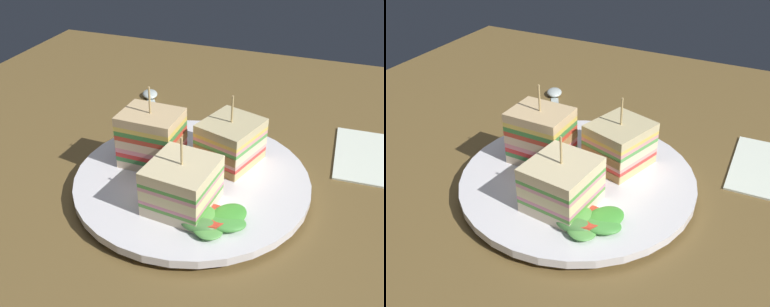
{
  "view_description": "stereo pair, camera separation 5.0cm",
  "coord_description": "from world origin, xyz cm",
  "views": [
    {
      "loc": [
        39.62,
        14.51,
        31.42
      ],
      "look_at": [
        0.0,
        0.0,
        4.72
      ],
      "focal_mm": 41.68,
      "sensor_mm": 36.0,
      "label": 1
    },
    {
      "loc": [
        37.63,
        19.09,
        31.42
      ],
      "look_at": [
        0.0,
        0.0,
        4.72
      ],
      "focal_mm": 41.68,
      "sensor_mm": 36.0,
      "label": 2
    }
  ],
  "objects": [
    {
      "name": "plate",
      "position": [
        0.0,
        0.0,
        1.04
      ],
      "size": [
        27.1,
        27.1,
        1.72
      ],
      "color": "white",
      "rests_on": "ground_plane"
    },
    {
      "name": "sandwich_wedge_2",
      "position": [
        -1.13,
        -5.43,
        5.0
      ],
      "size": [
        5.61,
        6.99,
        9.79
      ],
      "rotation": [
        0.0,
        0.0,
        7.83
      ],
      "color": "beige",
      "rests_on": "plate"
    },
    {
      "name": "sandwich_wedge_1",
      "position": [
        -4.53,
        3.18,
        4.35
      ],
      "size": [
        8.37,
        7.81,
        8.59
      ],
      "rotation": [
        0.0,
        0.0,
        5.97
      ],
      "color": "#D1BC7B",
      "rests_on": "plate"
    },
    {
      "name": "salad_garnish",
      "position": [
        7.28,
        4.94,
        2.34
      ],
      "size": [
        7.17,
        6.72,
        1.6
      ],
      "color": "#57A248",
      "rests_on": "plate"
    },
    {
      "name": "ground_plane",
      "position": [
        0.0,
        0.0,
        -0.9
      ],
      "size": [
        97.03,
        97.6,
        1.8
      ],
      "primitive_type": "cube",
      "color": "brown"
    },
    {
      "name": "spoon",
      "position": [
        -19.25,
        -14.01,
        0.39
      ],
      "size": [
        13.66,
        9.13,
        1.0
      ],
      "rotation": [
        0.0,
        0.0,
        3.68
      ],
      "color": "silver",
      "rests_on": "ground_plane"
    },
    {
      "name": "sandwich_wedge_0",
      "position": [
        5.45,
        0.94,
        4.31
      ],
      "size": [
        7.51,
        7.12,
        8.27
      ],
      "rotation": [
        0.0,
        0.0,
        3.03
      ],
      "color": "beige",
      "rests_on": "plate"
    },
    {
      "name": "napkin",
      "position": [
        -14.1,
        20.94,
        0.25
      ],
      "size": [
        13.54,
        11.98,
        0.5
      ],
      "primitive_type": "cube",
      "rotation": [
        0.0,
        0.0,
        0.03
      ],
      "color": "white",
      "rests_on": "ground_plane"
    }
  ]
}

